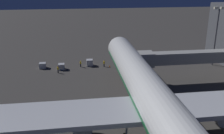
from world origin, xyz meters
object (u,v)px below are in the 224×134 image
at_px(ground_crew_marshaller_fwd, 104,63).
at_px(traffic_cone_nose_port, 126,65).
at_px(airliner_at_gate, 159,110).
at_px(jet_bridge, 179,58).
at_px(ground_crew_by_belt_loader, 58,69).
at_px(traffic_cone_nose_starboard, 110,66).
at_px(baggage_container_far_row, 90,63).
at_px(ground_crew_near_nose_gear, 81,64).
at_px(baggage_container_spare, 62,67).
at_px(baggage_container_near_belt, 43,66).
at_px(apron_floodlight_mast, 216,32).

bearing_deg(ground_crew_marshaller_fwd, traffic_cone_nose_port, 174.27).
height_order(airliner_at_gate, jet_bridge, airliner_at_gate).
height_order(ground_crew_by_belt_loader, traffic_cone_nose_starboard, ground_crew_by_belt_loader).
relative_size(baggage_container_far_row, traffic_cone_nose_port, 3.06).
distance_m(airliner_at_gate, ground_crew_near_nose_gear, 36.82).
height_order(baggage_container_spare, ground_crew_near_nose_gear, ground_crew_near_nose_gear).
bearing_deg(airliner_at_gate, traffic_cone_nose_starboard, -86.30).
bearing_deg(ground_crew_marshaller_fwd, ground_crew_by_belt_loader, 15.26).
bearing_deg(baggage_container_near_belt, apron_floodlight_mast, 175.41).
height_order(airliner_at_gate, baggage_container_spare, airliner_at_gate).
relative_size(apron_floodlight_mast, ground_crew_marshaller_fwd, 8.96).
xyz_separation_m(jet_bridge, baggage_container_spare, (26.36, -11.97, -4.90)).
xyz_separation_m(ground_crew_by_belt_loader, traffic_cone_nose_port, (-17.63, -2.63, -0.71)).
bearing_deg(baggage_container_near_belt, jet_bridge, 156.41).
distance_m(baggage_container_far_row, ground_crew_marshaller_fwd, 3.95).
distance_m(airliner_at_gate, apron_floodlight_mast, 41.08).
distance_m(ground_crew_by_belt_loader, traffic_cone_nose_starboard, 13.51).
relative_size(airliner_at_gate, ground_crew_by_belt_loader, 39.68).
xyz_separation_m(airliner_at_gate, ground_crew_near_nose_gear, (9.81, -35.19, -4.60)).
distance_m(apron_floodlight_mast, baggage_container_far_row, 34.10).
relative_size(jet_bridge, baggage_container_far_row, 12.89).
bearing_deg(baggage_container_spare, ground_crew_marshaller_fwd, -176.74).
xyz_separation_m(baggage_container_far_row, ground_crew_by_belt_loader, (8.08, 4.57, 0.14)).
distance_m(ground_crew_marshaller_fwd, traffic_cone_nose_starboard, 1.70).
bearing_deg(apron_floodlight_mast, baggage_container_spare, -2.77).
distance_m(ground_crew_marshaller_fwd, traffic_cone_nose_port, 5.91).
bearing_deg(traffic_cone_nose_port, traffic_cone_nose_starboard, 0.00).
xyz_separation_m(traffic_cone_nose_port, traffic_cone_nose_starboard, (4.40, 0.00, 0.00)).
bearing_deg(jet_bridge, ground_crew_by_belt_loader, -19.10).
xyz_separation_m(airliner_at_gate, baggage_container_near_belt, (19.60, -35.63, -4.84)).
bearing_deg(baggage_container_far_row, airliner_at_gate, 101.57).
distance_m(ground_crew_near_nose_gear, traffic_cone_nose_port, 12.09).
bearing_deg(apron_floodlight_mast, traffic_cone_nose_starboard, -4.10).
bearing_deg(traffic_cone_nose_port, ground_crew_marshaller_fwd, -5.73).
distance_m(apron_floodlight_mast, ground_crew_marshaller_fwd, 30.37).
height_order(baggage_container_far_row, baggage_container_spare, baggage_container_far_row).
bearing_deg(ground_crew_marshaller_fwd, baggage_container_far_row, -19.97).
bearing_deg(baggage_container_far_row, apron_floodlight_mast, 173.19).
distance_m(baggage_container_spare, ground_crew_by_belt_loader, 2.70).
xyz_separation_m(baggage_container_far_row, ground_crew_marshaller_fwd, (-3.71, 1.35, 0.10)).
height_order(ground_crew_by_belt_loader, ground_crew_marshaller_fwd, ground_crew_by_belt_loader).
xyz_separation_m(airliner_at_gate, apron_floodlight_mast, (-25.50, -32.01, 3.56)).
bearing_deg(ground_crew_near_nose_gear, baggage_container_spare, 14.16).
distance_m(airliner_at_gate, ground_crew_marshaller_fwd, 35.08).
distance_m(apron_floodlight_mast, traffic_cone_nose_port, 25.00).
bearing_deg(ground_crew_near_nose_gear, baggage_container_near_belt, -2.62).
bearing_deg(ground_crew_marshaller_fwd, traffic_cone_nose_starboard, 157.90).
bearing_deg(apron_floodlight_mast, jet_bridge, 35.94).
relative_size(jet_bridge, ground_crew_marshaller_fwd, 12.60).
relative_size(baggage_container_near_belt, baggage_container_spare, 1.04).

